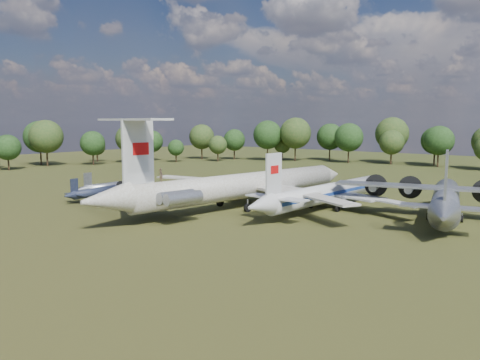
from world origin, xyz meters
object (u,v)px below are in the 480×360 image
Objects in this scene: il62_airliner at (243,190)px; tu104_jet at (327,196)px; small_prop_west at (96,194)px; small_prop_northwest at (110,188)px; person_on_il62 at (161,175)px; an12_transport at (445,204)px.

il62_airliner reaches higher than tu104_jet.
small_prop_west is at bearing -151.21° from tu104_jet.
person_on_il62 is at bearing -24.05° from small_prop_northwest.
an12_transport is (28.97, 10.62, -0.51)m from il62_airliner.
il62_airliner is at bearing -93.36° from person_on_il62.
small_prop_northwest is at bearing -160.37° from tu104_jet.
il62_airliner is at bearing 7.52° from small_prop_northwest.
il62_airliner is at bearing -174.16° from an12_transport.
an12_transport is 18.40× the size of person_on_il62.
small_prop_northwest is at bearing -16.47° from person_on_il62.
tu104_jet is 2.77× the size of small_prop_west.
il62_airliner is 16.47m from person_on_il62.
an12_transport reaches higher than tu104_jet.
tu104_jet is (11.58, 7.40, -0.77)m from il62_airliner.
person_on_il62 reaches higher than small_prop_northwest.
an12_transport reaches higher than small_prop_northwest.
tu104_jet is at bearing 41.14° from il62_airliner.
small_prop_west is 24.52m from person_on_il62.
tu104_jet is 41.61m from small_prop_west.
an12_transport is 2.36× the size of small_prop_west.
il62_airliner is 13.76m from tu104_jet.
small_prop_northwest is at bearing -161.54° from il62_airliner.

